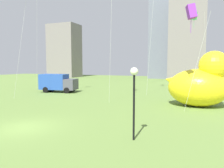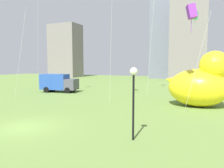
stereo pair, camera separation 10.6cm
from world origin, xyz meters
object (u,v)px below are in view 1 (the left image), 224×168
(lamppost, at_px, (134,86))
(kite_purple, at_px, (191,12))
(giant_inflatable_duck, at_px, (200,83))
(kite_green, at_px, (194,16))
(box_truck, at_px, (58,83))

(lamppost, height_order, kite_purple, kite_purple)
(giant_inflatable_duck, bearing_deg, kite_green, 95.26)
(lamppost, height_order, kite_green, kite_green)
(lamppost, height_order, box_truck, lamppost)
(lamppost, relative_size, kite_green, 0.34)
(kite_purple, bearing_deg, lamppost, -109.70)
(kite_purple, bearing_deg, kite_green, 90.32)
(kite_purple, relative_size, kite_green, 0.75)
(giant_inflatable_duck, height_order, kite_purple, kite_purple)
(lamppost, distance_m, kite_green, 24.78)
(kite_purple, height_order, kite_green, kite_green)
(giant_inflatable_duck, xyz_separation_m, lamppost, (-3.58, -11.92, 0.71))
(box_truck, relative_size, kite_green, 0.50)
(box_truck, height_order, kite_purple, kite_purple)
(giant_inflatable_duck, distance_m, box_truck, 21.11)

